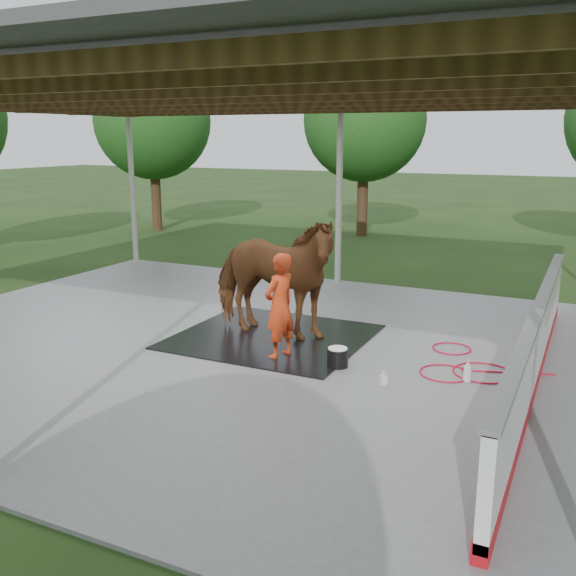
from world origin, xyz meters
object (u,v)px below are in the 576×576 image
at_px(horse, 272,277).
at_px(wash_bucket, 338,357).
at_px(dasher_board, 535,350).
at_px(handler, 280,306).

height_order(horse, wash_bucket, horse).
bearing_deg(wash_bucket, dasher_board, 7.26).
bearing_deg(horse, handler, -144.58).
height_order(dasher_board, handler, handler).
distance_m(dasher_board, wash_bucket, 2.67).
height_order(dasher_board, wash_bucket, dasher_board).
bearing_deg(dasher_board, wash_bucket, -172.74).
distance_m(horse, handler, 1.00).
bearing_deg(handler, wash_bucket, 103.94).
bearing_deg(handler, horse, -131.38).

